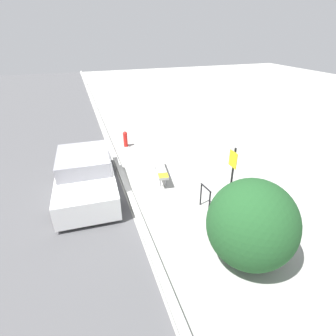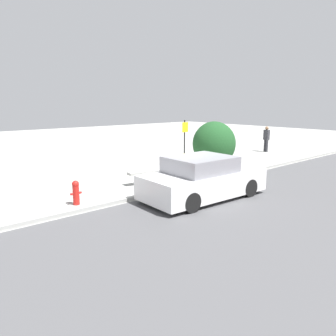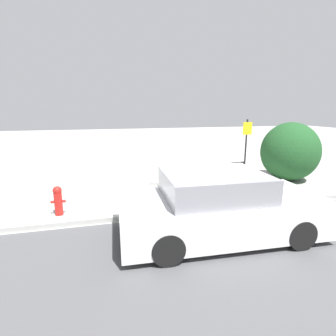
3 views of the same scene
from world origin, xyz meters
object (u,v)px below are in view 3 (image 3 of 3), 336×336
sign_post (246,144)px  parked_car_near (219,207)px  fire_hydrant (58,200)px  bench (180,182)px  bike_rack (237,171)px

sign_post → parked_car_near: sign_post is taller
fire_hydrant → parked_car_near: size_ratio=0.18×
bench → fire_hydrant: fire_hydrant is taller
bike_rack → parked_car_near: size_ratio=0.19×
sign_post → parked_car_near: size_ratio=0.53×
sign_post → fire_hydrant: bearing=-163.8°
bike_rack → sign_post: (0.57, 0.48, 0.88)m
bench → parked_car_near: (0.03, -2.72, 0.18)m
parked_car_near → fire_hydrant: bearing=152.1°
sign_post → parked_car_near: 4.95m
bike_rack → fire_hydrant: bearing=-166.7°
sign_post → bench: bearing=-157.9°
parked_car_near → bike_rack: bearing=58.4°
parked_car_near → sign_post: bearing=56.0°
fire_hydrant → bike_rack: bearing=13.3°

